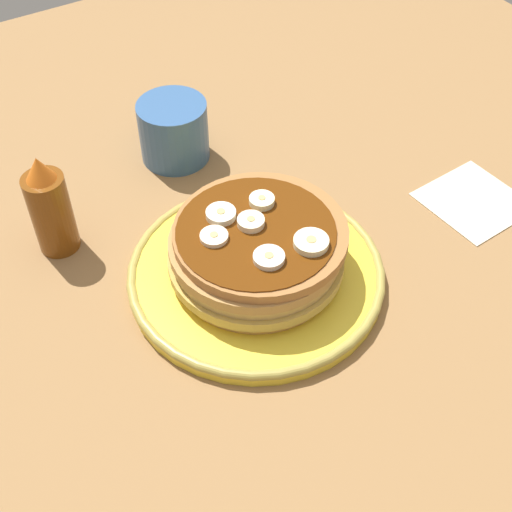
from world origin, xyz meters
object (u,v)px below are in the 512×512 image
object	(u,v)px
coffee_mug	(172,129)
napkin	(474,201)
banana_slice_0	(252,222)
banana_slice_2	(214,237)
banana_slice_1	(221,215)
banana_slice_5	(311,243)
plate	(256,273)
banana_slice_3	(262,201)
banana_slice_4	(269,258)
syrup_bottle	(50,208)
pancake_stack	(257,250)

from	to	relation	value
coffee_mug	napkin	bearing A→B (deg)	-136.02
banana_slice_0	banana_slice_2	xyz separation A→B (cm)	(0.24, 4.33, -0.12)
banana_slice_1	banana_slice_5	bearing A→B (deg)	-146.17
plate	banana_slice_3	world-z (taller)	banana_slice_3
banana_slice_1	banana_slice_0	bearing A→B (deg)	-140.06
banana_slice_4	banana_slice_5	size ratio (longest dim) A/B	0.88
banana_slice_4	syrup_bottle	size ratio (longest dim) A/B	0.25
napkin	banana_slice_4	bearing A→B (deg)	91.48
banana_slice_5	banana_slice_1	bearing A→B (deg)	33.83
plate	syrup_bottle	bearing A→B (deg)	44.75
banana_slice_2	banana_slice_4	distance (cm)	6.17
banana_slice_1	banana_slice_2	bearing A→B (deg)	137.46
syrup_bottle	plate	bearing A→B (deg)	-135.25
pancake_stack	syrup_bottle	world-z (taller)	syrup_bottle
banana_slice_5	coffee_mug	world-z (taller)	banana_slice_5
banana_slice_5	napkin	distance (cm)	26.63
banana_slice_3	banana_slice_4	world-z (taller)	banana_slice_3
banana_slice_0	syrup_bottle	xyz separation A→B (cm)	(15.25, 16.26, -2.13)
banana_slice_1	coffee_mug	distance (cm)	21.28
pancake_stack	banana_slice_3	world-z (taller)	banana_slice_3
plate	syrup_bottle	distance (cm)	23.33
coffee_mug	syrup_bottle	world-z (taller)	syrup_bottle
banana_slice_0	banana_slice_4	xyz separation A→B (cm)	(-5.11, 1.28, -0.07)
banana_slice_5	pancake_stack	bearing A→B (deg)	36.47
coffee_mug	syrup_bottle	xyz separation A→B (cm)	(-7.78, 18.66, 1.63)
coffee_mug	plate	bearing A→B (deg)	173.89
napkin	syrup_bottle	bearing A→B (deg)	66.51
banana_slice_4	napkin	distance (cm)	31.04
banana_slice_2	plate	bearing A→B (deg)	-106.36
banana_slice_0	banana_slice_1	size ratio (longest dim) A/B	0.90
banana_slice_2	coffee_mug	xyz separation A→B (cm)	(22.79, -6.73, -3.64)
banana_slice_1	napkin	size ratio (longest dim) A/B	0.28
banana_slice_2	banana_slice_5	size ratio (longest dim) A/B	0.81
banana_slice_0	banana_slice_5	xyz separation A→B (cm)	(-5.63, -3.34, -0.00)
banana_slice_3	coffee_mug	xyz separation A→B (cm)	(20.92, 0.09, -3.77)
banana_slice_0	banana_slice_5	bearing A→B (deg)	-149.33
plate	pancake_stack	distance (cm)	3.53
pancake_stack	banana_slice_5	distance (cm)	6.55
napkin	banana_slice_1	bearing A→B (deg)	77.39
syrup_bottle	napkin	bearing A→B (deg)	-113.49
coffee_mug	napkin	world-z (taller)	coffee_mug
banana_slice_3	banana_slice_4	xyz separation A→B (cm)	(-7.23, 3.77, -0.07)
banana_slice_0	coffee_mug	bearing A→B (deg)	-5.95
plate	coffee_mug	bearing A→B (deg)	-6.11
plate	banana_slice_3	size ratio (longest dim) A/B	10.30
coffee_mug	banana_slice_0	bearing A→B (deg)	174.05
banana_slice_5	napkin	bearing A→B (deg)	-87.10
banana_slice_5	coffee_mug	bearing A→B (deg)	1.87
coffee_mug	napkin	xyz separation A→B (cm)	(-27.37, -26.41, -3.87)
plate	syrup_bottle	world-z (taller)	syrup_bottle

